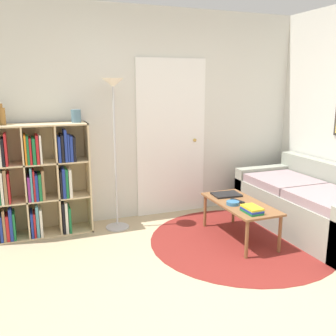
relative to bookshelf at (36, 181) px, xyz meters
The scene contains 13 objects.
ground_plane 2.52m from the bookshelf, 56.74° to the right, with size 14.00×14.00×0.00m, color tan.
wall_back 1.52m from the bookshelf, ahead, with size 7.20×0.11×2.60m.
rug 2.37m from the bookshelf, 25.55° to the right, with size 2.01×2.01×0.01m.
bookshelf is the anchor object (origin of this frame).
floor_lamp 1.16m from the bookshelf, ahead, with size 0.28×0.28×1.75m.
couch 3.20m from the bookshelf, 17.99° to the right, with size 0.90×1.86×0.76m.
coffee_table 2.28m from the bookshelf, 23.96° to the right, with size 0.47×0.99×0.42m.
laptop 2.16m from the bookshelf, 16.83° to the right, with size 0.33×0.26×0.02m.
bowl 2.18m from the bookshelf, 26.06° to the right, with size 0.14×0.14×0.04m.
book_stack_on_table 2.36m from the bookshelf, 31.82° to the right, with size 0.15×0.23×0.06m.
remote 2.25m from the bookshelf, 23.33° to the right, with size 0.09×0.19×0.02m.
bottle_middle 0.78m from the bookshelf, behind, with size 0.07×0.07×0.22m.
vase_on_shelf 0.85m from the bookshelf, ahead, with size 0.11×0.11×0.14m.
Camera 1 is at (-1.41, -2.25, 1.69)m, focal length 40.00 mm.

